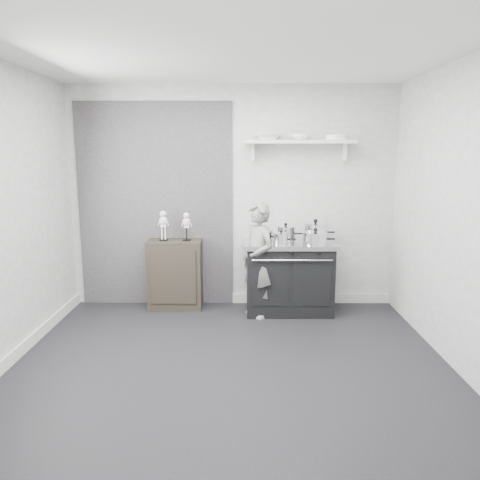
% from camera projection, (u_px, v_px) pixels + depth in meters
% --- Properties ---
extents(ground, '(4.00, 4.00, 0.00)m').
position_uv_depth(ground, '(229.00, 365.00, 4.25)').
color(ground, black).
rests_on(ground, ground).
extents(room_shell, '(4.02, 3.62, 2.71)m').
position_uv_depth(room_shell, '(219.00, 182.00, 4.09)').
color(room_shell, '#A2A2A0').
rests_on(room_shell, ground).
extents(wall_shelf, '(1.30, 0.26, 0.24)m').
position_uv_depth(wall_shelf, '(300.00, 143.00, 5.52)').
color(wall_shelf, silver).
rests_on(wall_shelf, room_shell).
extents(stove, '(1.07, 0.67, 0.86)m').
position_uv_depth(stove, '(289.00, 276.00, 5.62)').
color(stove, black).
rests_on(stove, ground).
extents(side_cabinet, '(0.65, 0.38, 0.85)m').
position_uv_depth(side_cabinet, '(175.00, 274.00, 5.75)').
color(side_cabinet, black).
rests_on(side_cabinet, ground).
extents(child, '(0.54, 0.58, 1.34)m').
position_uv_depth(child, '(258.00, 260.00, 5.40)').
color(child, gray).
rests_on(child, ground).
extents(pot_front_left, '(0.34, 0.25, 0.20)m').
position_uv_depth(pot_front_left, '(262.00, 236.00, 5.45)').
color(pot_front_left, white).
rests_on(pot_front_left, stove).
extents(pot_back_left, '(0.32, 0.24, 0.21)m').
position_uv_depth(pot_back_left, '(286.00, 233.00, 5.63)').
color(pot_back_left, white).
rests_on(pot_back_left, stove).
extents(pot_back_right, '(0.38, 0.29, 0.26)m').
position_uv_depth(pot_back_right, '(315.00, 231.00, 5.62)').
color(pot_back_right, white).
rests_on(pot_back_right, stove).
extents(pot_front_right, '(0.37, 0.28, 0.20)m').
position_uv_depth(pot_front_right, '(315.00, 238.00, 5.34)').
color(pot_front_right, white).
rests_on(pot_front_right, stove).
extents(pot_front_center, '(0.26, 0.17, 0.16)m').
position_uv_depth(pot_front_center, '(281.00, 239.00, 5.37)').
color(pot_front_center, white).
rests_on(pot_front_center, stove).
extents(skeleton_full, '(0.12, 0.08, 0.42)m').
position_uv_depth(skeleton_full, '(163.00, 223.00, 5.64)').
color(skeleton_full, silver).
rests_on(skeleton_full, side_cabinet).
extents(skeleton_torso, '(0.11, 0.07, 0.39)m').
position_uv_depth(skeleton_torso, '(186.00, 224.00, 5.64)').
color(skeleton_torso, silver).
rests_on(skeleton_torso, side_cabinet).
extents(bowl_large, '(0.31, 0.31, 0.08)m').
position_uv_depth(bowl_large, '(268.00, 137.00, 5.50)').
color(bowl_large, white).
rests_on(bowl_large, wall_shelf).
extents(bowl_small, '(0.22, 0.22, 0.07)m').
position_uv_depth(bowl_small, '(301.00, 137.00, 5.50)').
color(bowl_small, white).
rests_on(bowl_small, wall_shelf).
extents(plate_stack, '(0.26, 0.26, 0.06)m').
position_uv_depth(plate_stack, '(336.00, 138.00, 5.50)').
color(plate_stack, white).
rests_on(plate_stack, wall_shelf).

